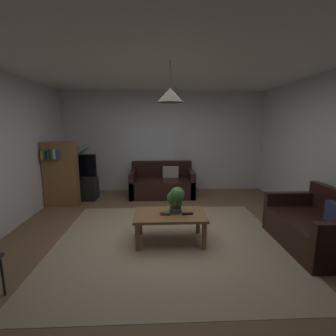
# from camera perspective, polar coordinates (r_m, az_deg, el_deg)

# --- Properties ---
(floor) EXTENTS (5.24, 5.53, 0.02)m
(floor) POSITION_cam_1_polar(r_m,az_deg,el_deg) (4.00, 0.20, -15.90)
(floor) COLOR brown
(floor) RESTS_ON ground
(rug) EXTENTS (3.40, 3.04, 0.01)m
(rug) POSITION_cam_1_polar(r_m,az_deg,el_deg) (3.82, 0.35, -17.04)
(rug) COLOR tan
(rug) RESTS_ON ground
(wall_back) EXTENTS (5.36, 0.06, 2.60)m
(wall_back) POSITION_cam_1_polar(r_m,az_deg,el_deg) (6.40, -0.99, 6.23)
(wall_back) COLOR silver
(wall_back) RESTS_ON ground
(ceiling) EXTENTS (5.24, 5.53, 0.02)m
(ceiling) POSITION_cam_1_polar(r_m,az_deg,el_deg) (3.69, 0.22, 23.71)
(ceiling) COLOR white
(window_pane) EXTENTS (1.28, 0.01, 1.09)m
(window_pane) POSITION_cam_1_polar(r_m,az_deg,el_deg) (6.38, -4.41, 4.71)
(window_pane) COLOR white
(couch_under_window) EXTENTS (1.55, 0.89, 0.82)m
(couch_under_window) POSITION_cam_1_polar(r_m,az_deg,el_deg) (6.03, -1.38, -3.94)
(couch_under_window) COLOR black
(couch_under_window) RESTS_ON ground
(couch_right_side) EXTENTS (0.89, 1.37, 0.82)m
(couch_right_side) POSITION_cam_1_polar(r_m,az_deg,el_deg) (4.16, 31.79, -12.20)
(couch_right_side) COLOR black
(couch_right_side) RESTS_ON ground
(coffee_table) EXTENTS (1.06, 0.64, 0.44)m
(coffee_table) POSITION_cam_1_polar(r_m,az_deg,el_deg) (3.68, 0.49, -11.79)
(coffee_table) COLOR olive
(coffee_table) RESTS_ON ground
(book_on_table_0) EXTENTS (0.17, 0.14, 0.02)m
(book_on_table_0) POSITION_cam_1_polar(r_m,az_deg,el_deg) (3.64, -0.66, -10.72)
(book_on_table_0) COLOR #B22D2D
(book_on_table_0) RESTS_ON coffee_table
(book_on_table_1) EXTENTS (0.15, 0.12, 0.02)m
(book_on_table_1) POSITION_cam_1_polar(r_m,az_deg,el_deg) (3.62, -0.55, -10.48)
(book_on_table_1) COLOR #387247
(book_on_table_1) RESTS_ON coffee_table
(remote_on_table_0) EXTENTS (0.16, 0.05, 0.02)m
(remote_on_table_0) POSITION_cam_1_polar(r_m,az_deg,el_deg) (3.63, 4.64, -10.76)
(remote_on_table_0) COLOR black
(remote_on_table_0) RESTS_ON coffee_table
(potted_plant_on_table) EXTENTS (0.26, 0.27, 0.40)m
(potted_plant_on_table) POSITION_cam_1_polar(r_m,az_deg,el_deg) (3.63, 1.87, -7.31)
(potted_plant_on_table) COLOR #4C4C51
(potted_plant_on_table) RESTS_ON coffee_table
(tv_stand) EXTENTS (0.90, 0.44, 0.50)m
(tv_stand) POSITION_cam_1_polar(r_m,az_deg,el_deg) (6.10, -20.62, -4.66)
(tv_stand) COLOR black
(tv_stand) RESTS_ON ground
(tv) EXTENTS (0.94, 0.16, 0.58)m
(tv) POSITION_cam_1_polar(r_m,az_deg,el_deg) (5.97, -21.02, 0.37)
(tv) COLOR black
(tv) RESTS_ON tv_stand
(potted_palm_corner) EXTENTS (0.88, 0.87, 1.28)m
(potted_palm_corner) POSITION_cam_1_polar(r_m,az_deg,el_deg) (6.47, -21.00, -0.51)
(potted_palm_corner) COLOR #B77051
(potted_palm_corner) RESTS_ON ground
(bookshelf_corner) EXTENTS (0.70, 0.31, 1.40)m
(bookshelf_corner) POSITION_cam_1_polar(r_m,az_deg,el_deg) (5.64, -24.14, -1.21)
(bookshelf_corner) COLOR olive
(bookshelf_corner) RESTS_ON ground
(pendant_lamp) EXTENTS (0.37, 0.37, 0.55)m
(pendant_lamp) POSITION_cam_1_polar(r_m,az_deg,el_deg) (3.43, 0.53, 16.92)
(pendant_lamp) COLOR black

